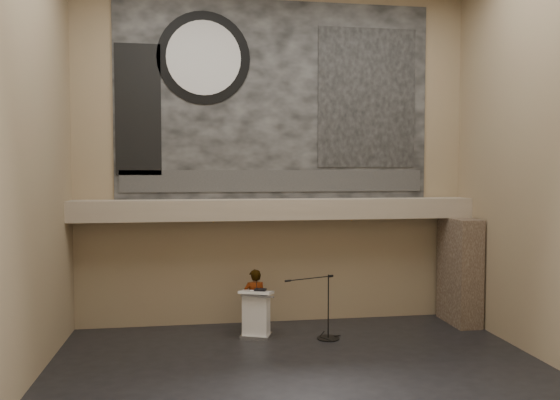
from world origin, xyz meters
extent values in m
plane|color=black|center=(0.00, 0.00, 0.00)|extent=(10.00, 10.00, 0.00)
cube|color=#91785C|center=(0.00, 4.00, 4.25)|extent=(10.00, 0.02, 8.50)
cube|color=#91785C|center=(0.00, -4.00, 4.25)|extent=(10.00, 0.02, 8.50)
cube|color=#91785C|center=(-5.00, 0.00, 4.25)|extent=(0.02, 8.00, 8.50)
cube|color=#91785C|center=(5.00, 0.00, 4.25)|extent=(0.02, 8.00, 8.50)
cube|color=gray|center=(0.00, 3.60, 2.95)|extent=(10.00, 0.80, 0.50)
cylinder|color=#B2893D|center=(-1.60, 3.55, 2.67)|extent=(0.04, 0.04, 0.06)
cylinder|color=#B2893D|center=(1.90, 3.55, 2.67)|extent=(0.04, 0.04, 0.06)
cube|color=black|center=(0.00, 3.97, 5.70)|extent=(8.00, 0.05, 5.00)
cube|color=#2D2D2D|center=(0.00, 3.93, 3.65)|extent=(7.76, 0.02, 0.55)
cylinder|color=black|center=(-1.80, 3.93, 6.70)|extent=(2.30, 0.02, 2.30)
cylinder|color=silver|center=(-1.80, 3.91, 6.70)|extent=(1.84, 0.02, 1.84)
cube|color=black|center=(2.40, 3.93, 5.80)|extent=(2.60, 0.02, 3.60)
cube|color=black|center=(-3.40, 3.93, 5.40)|extent=(1.10, 0.02, 3.20)
cube|color=#46362B|center=(4.65, 3.15, 1.35)|extent=(0.60, 1.40, 2.70)
cube|color=silver|center=(-0.64, 2.71, 0.04)|extent=(0.80, 0.71, 0.08)
cube|color=white|center=(-0.64, 2.71, 0.56)|extent=(0.69, 0.59, 0.96)
cube|color=white|center=(-0.64, 2.69, 1.07)|extent=(0.89, 0.76, 0.13)
cube|color=black|center=(-0.54, 2.73, 1.12)|extent=(0.32, 0.29, 0.04)
cube|color=silver|center=(-0.71, 2.65, 1.10)|extent=(0.27, 0.32, 0.00)
imported|color=beige|center=(-0.63, 3.17, 0.77)|extent=(0.56, 0.37, 1.53)
cylinder|color=black|center=(1.00, 2.34, 0.01)|extent=(0.52, 0.52, 0.02)
cylinder|color=black|center=(1.00, 2.34, 0.75)|extent=(0.03, 0.03, 1.51)
cylinder|color=black|center=(0.50, 2.16, 1.47)|extent=(1.13, 0.43, 0.02)
camera|label=1|loc=(-1.99, -9.85, 3.89)|focal=35.00mm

